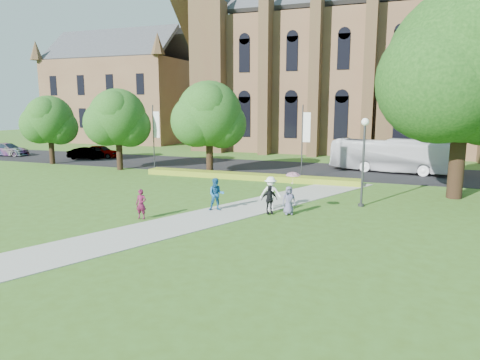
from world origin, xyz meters
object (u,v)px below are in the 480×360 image
at_px(large_tree, 465,66).
at_px(car_0, 101,151).
at_px(car_2, 7,149).
at_px(pedestrian_0, 141,204).
at_px(tour_coach, 392,156).
at_px(car_1, 86,153).
at_px(streetlamp, 364,152).

bearing_deg(large_tree, car_0, 164.43).
distance_m(car_2, pedestrian_0, 36.65).
relative_size(large_tree, tour_coach, 1.23).
height_order(car_1, pedestrian_0, pedestrian_0).
distance_m(large_tree, pedestrian_0, 21.29).
xyz_separation_m(tour_coach, car_0, (-31.46, -0.13, -0.77)).
height_order(streetlamp, pedestrian_0, streetlamp).
relative_size(streetlamp, large_tree, 0.40).
bearing_deg(car_0, pedestrian_0, -142.11).
bearing_deg(tour_coach, car_2, 103.28).
height_order(streetlamp, large_tree, large_tree).
xyz_separation_m(streetlamp, pedestrian_0, (-10.69, -7.09, -2.47)).
bearing_deg(pedestrian_0, large_tree, 28.61).
xyz_separation_m(large_tree, car_2, (-47.33, 7.73, -7.60)).
bearing_deg(car_2, tour_coach, -95.93).
bearing_deg(streetlamp, car_2, 163.70).
bearing_deg(car_0, tour_coach, -93.83).
distance_m(tour_coach, car_0, 31.47).
bearing_deg(car_2, pedestrian_0, -130.78).
bearing_deg(large_tree, tour_coach, 112.00).
relative_size(large_tree, car_2, 2.56).
xyz_separation_m(car_1, pedestrian_0, (20.11, -19.85, 0.17)).
bearing_deg(pedestrian_0, streetlamp, 26.56).
xyz_separation_m(streetlamp, car_1, (-30.80, 12.75, -2.64)).
xyz_separation_m(large_tree, tour_coach, (-4.05, 10.02, -6.85)).
xyz_separation_m(large_tree, car_0, (-35.51, 9.89, -7.62)).
height_order(large_tree, car_1, large_tree).
relative_size(streetlamp, car_2, 1.02).
distance_m(large_tree, car_0, 37.64).
bearing_deg(car_0, car_2, 96.29).
bearing_deg(car_1, car_2, 78.95).
height_order(large_tree, car_0, large_tree).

